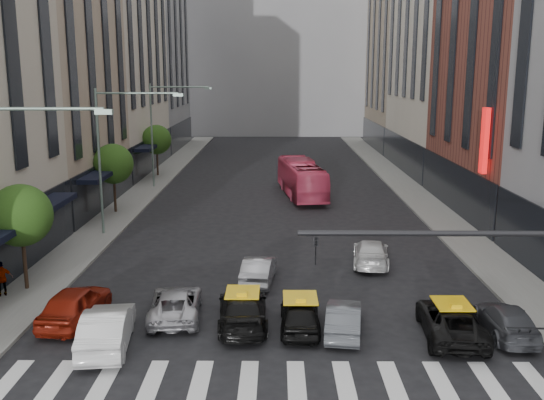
{
  "coord_description": "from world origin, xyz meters",
  "views": [
    {
      "loc": [
        -0.07,
        -16.88,
        10.07
      ],
      "look_at": [
        -0.29,
        11.89,
        4.0
      ],
      "focal_mm": 40.0,
      "sensor_mm": 36.0,
      "label": 1
    }
  ],
  "objects_px": {
    "taxi_center": "(300,314)",
    "bus": "(301,179)",
    "car_red": "(75,304)",
    "pedestrian_far": "(2,279)",
    "car_white_front": "(107,328)",
    "streetlamp_far": "(162,121)",
    "taxi_left": "(243,309)",
    "streetlamp_mid": "(114,142)"
  },
  "relations": [
    {
      "from": "bus",
      "to": "car_red",
      "type": "bearing_deg",
      "value": 60.45
    },
    {
      "from": "streetlamp_far",
      "to": "car_red",
      "type": "bearing_deg",
      "value": -86.69
    },
    {
      "from": "pedestrian_far",
      "to": "taxi_center",
      "type": "bearing_deg",
      "value": 134.01
    },
    {
      "from": "car_white_front",
      "to": "taxi_left",
      "type": "distance_m",
      "value": 5.35
    },
    {
      "from": "bus",
      "to": "car_white_front",
      "type": "bearing_deg",
      "value": 65.65
    },
    {
      "from": "taxi_left",
      "to": "car_white_front",
      "type": "bearing_deg",
      "value": 19.14
    },
    {
      "from": "streetlamp_far",
      "to": "bus",
      "type": "xyz_separation_m",
      "value": [
        12.03,
        -3.56,
        -4.42
      ]
    },
    {
      "from": "car_white_front",
      "to": "taxi_left",
      "type": "bearing_deg",
      "value": -164.4
    },
    {
      "from": "car_red",
      "to": "bus",
      "type": "distance_m",
      "value": 27.98
    },
    {
      "from": "car_white_front",
      "to": "streetlamp_mid",
      "type": "bearing_deg",
      "value": -83.79
    },
    {
      "from": "car_white_front",
      "to": "taxi_left",
      "type": "height_order",
      "value": "car_white_front"
    },
    {
      "from": "car_red",
      "to": "bus",
      "type": "relative_size",
      "value": 0.42
    },
    {
      "from": "bus",
      "to": "streetlamp_far",
      "type": "bearing_deg",
      "value": -24.39
    },
    {
      "from": "streetlamp_far",
      "to": "car_white_front",
      "type": "height_order",
      "value": "streetlamp_far"
    },
    {
      "from": "taxi_center",
      "to": "bus",
      "type": "relative_size",
      "value": 0.37
    },
    {
      "from": "taxi_left",
      "to": "car_red",
      "type": "bearing_deg",
      "value": -5.71
    },
    {
      "from": "car_red",
      "to": "pedestrian_far",
      "type": "relative_size",
      "value": 2.79
    },
    {
      "from": "car_white_front",
      "to": "bus",
      "type": "bearing_deg",
      "value": -113.24
    },
    {
      "from": "bus",
      "to": "taxi_center",
      "type": "bearing_deg",
      "value": 79.71
    },
    {
      "from": "streetlamp_far",
      "to": "car_red",
      "type": "relative_size",
      "value": 2.01
    },
    {
      "from": "streetlamp_far",
      "to": "bus",
      "type": "height_order",
      "value": "streetlamp_far"
    },
    {
      "from": "taxi_left",
      "to": "streetlamp_mid",
      "type": "bearing_deg",
      "value": -61.38
    },
    {
      "from": "car_white_front",
      "to": "bus",
      "type": "distance_m",
      "value": 29.54
    },
    {
      "from": "streetlamp_far",
      "to": "car_white_front",
      "type": "relative_size",
      "value": 1.95
    },
    {
      "from": "streetlamp_mid",
      "to": "streetlamp_far",
      "type": "xyz_separation_m",
      "value": [
        0.0,
        16.0,
        0.0
      ]
    },
    {
      "from": "car_red",
      "to": "pedestrian_far",
      "type": "height_order",
      "value": "pedestrian_far"
    },
    {
      "from": "car_red",
      "to": "pedestrian_far",
      "type": "distance_m",
      "value": 4.89
    },
    {
      "from": "streetlamp_mid",
      "to": "taxi_center",
      "type": "relative_size",
      "value": 2.31
    },
    {
      "from": "streetlamp_mid",
      "to": "bus",
      "type": "bearing_deg",
      "value": 45.96
    },
    {
      "from": "streetlamp_mid",
      "to": "streetlamp_far",
      "type": "height_order",
      "value": "same"
    },
    {
      "from": "taxi_center",
      "to": "bus",
      "type": "bearing_deg",
      "value": -91.53
    },
    {
      "from": "taxi_center",
      "to": "streetlamp_mid",
      "type": "bearing_deg",
      "value": -51.74
    },
    {
      "from": "taxi_center",
      "to": "streetlamp_far",
      "type": "bearing_deg",
      "value": -69.31
    },
    {
      "from": "taxi_center",
      "to": "bus",
      "type": "xyz_separation_m",
      "value": [
        1.12,
        26.72,
        0.82
      ]
    },
    {
      "from": "car_white_front",
      "to": "pedestrian_far",
      "type": "distance_m",
      "value": 7.84
    },
    {
      "from": "streetlamp_mid",
      "to": "car_red",
      "type": "distance_m",
      "value": 14.6
    },
    {
      "from": "streetlamp_far",
      "to": "taxi_center",
      "type": "height_order",
      "value": "streetlamp_far"
    },
    {
      "from": "car_white_front",
      "to": "pedestrian_far",
      "type": "xyz_separation_m",
      "value": [
        -6.11,
        4.91,
        0.19
      ]
    },
    {
      "from": "car_white_front",
      "to": "pedestrian_far",
      "type": "relative_size",
      "value": 2.88
    },
    {
      "from": "streetlamp_mid",
      "to": "car_white_front",
      "type": "bearing_deg",
      "value": -77.0
    },
    {
      "from": "bus",
      "to": "pedestrian_far",
      "type": "relative_size",
      "value": 6.65
    },
    {
      "from": "streetlamp_far",
      "to": "taxi_left",
      "type": "distance_m",
      "value": 31.5
    }
  ]
}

